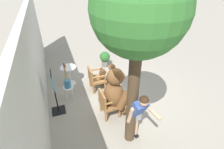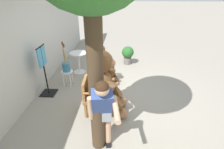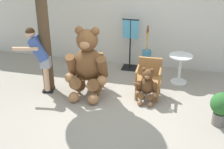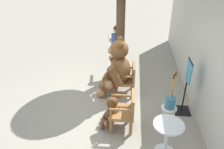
{
  "view_description": "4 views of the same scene",
  "coord_description": "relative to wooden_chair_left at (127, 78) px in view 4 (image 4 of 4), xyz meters",
  "views": [
    {
      "loc": [
        -4.28,
        1.82,
        3.78
      ],
      "look_at": [
        0.09,
        0.25,
        0.87
      ],
      "focal_mm": 28.0,
      "sensor_mm": 36.0,
      "label": 1
    },
    {
      "loc": [
        -3.96,
        -0.02,
        2.71
      ],
      "look_at": [
        -0.23,
        0.25,
        0.76
      ],
      "focal_mm": 28.0,
      "sensor_mm": 36.0,
      "label": 2
    },
    {
      "loc": [
        1.34,
        -5.59,
        3.52
      ],
      "look_at": [
        -0.06,
        0.16,
        0.67
      ],
      "focal_mm": 50.0,
      "sensor_mm": 36.0,
      "label": 3
    },
    {
      "loc": [
        4.37,
        0.74,
        3.4
      ],
      "look_at": [
        -0.36,
        0.28,
        0.74
      ],
      "focal_mm": 35.0,
      "sensor_mm": 36.0,
      "label": 4
    }
  ],
  "objects": [
    {
      "name": "wooden_chair_left",
      "position": [
        0.0,
        0.0,
        0.0
      ],
      "size": [
        0.58,
        0.55,
        0.86
      ],
      "color": "olive",
      "rests_on": "ground"
    },
    {
      "name": "round_side_table",
      "position": [
        1.99,
        0.82,
        -0.01
      ],
      "size": [
        0.56,
        0.56,
        0.72
      ],
      "color": "silver",
      "rests_on": "ground"
    },
    {
      "name": "person_visitor",
      "position": [
        -1.05,
        -0.35,
        0.45
      ],
      "size": [
        0.76,
        0.56,
        1.53
      ],
      "color": "black",
      "rests_on": "ground"
    },
    {
      "name": "brush_bucket",
      "position": [
        1.16,
        0.97,
        0.17
      ],
      "size": [
        0.22,
        0.22,
        0.88
      ],
      "color": "teal",
      "rests_on": "white_stool"
    },
    {
      "name": "white_stool",
      "position": [
        1.16,
        0.96,
        -0.11
      ],
      "size": [
        0.34,
        0.34,
        0.46
      ],
      "color": "white",
      "rests_on": "ground"
    },
    {
      "name": "ground_plane",
      "position": [
        0.68,
        -0.65,
        -0.46
      ],
      "size": [
        60.0,
        60.0,
        0.0
      ],
      "primitive_type": "plane",
      "color": "gray"
    },
    {
      "name": "teddy_bear_small",
      "position": [
        1.35,
        -0.28,
        -0.07
      ],
      "size": [
        0.48,
        0.45,
        0.8
      ],
      "color": "brown",
      "rests_on": "ground"
    },
    {
      "name": "teddy_bear_large",
      "position": [
        0.01,
        -0.27,
        0.31
      ],
      "size": [
        0.95,
        0.91,
        1.58
      ],
      "color": "brown",
      "rests_on": "ground"
    },
    {
      "name": "wooden_chair_right",
      "position": [
        1.35,
        0.0,
        0.0
      ],
      "size": [
        0.57,
        0.53,
        0.86
      ],
      "color": "olive",
      "rests_on": "ground"
    },
    {
      "name": "clothing_display_stand",
      "position": [
        0.66,
        1.38,
        0.26
      ],
      "size": [
        0.44,
        0.4,
        1.36
      ],
      "color": "black",
      "rests_on": "ground"
    },
    {
      "name": "back_wall",
      "position": [
        0.68,
        1.75,
        0.94
      ],
      "size": [
        10.0,
        0.16,
        2.8
      ],
      "primitive_type": "cube",
      "color": "beige",
      "rests_on": "ground"
    }
  ]
}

